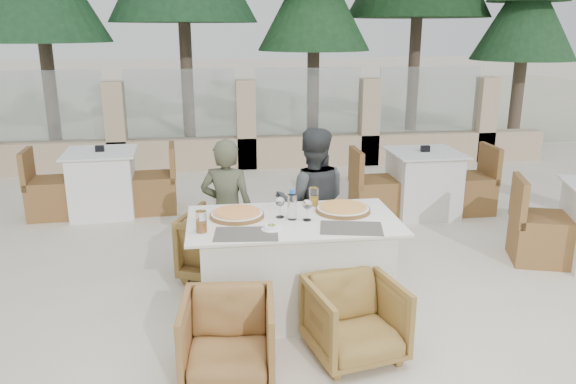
{
  "coord_description": "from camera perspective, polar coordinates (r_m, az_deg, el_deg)",
  "views": [
    {
      "loc": [
        -0.52,
        -4.04,
        2.17
      ],
      "look_at": [
        0.06,
        0.26,
        0.9
      ],
      "focal_mm": 35.0,
      "sensor_mm": 36.0,
      "label": 1
    }
  ],
  "objects": [
    {
      "name": "armchair_near_left",
      "position": [
        3.71,
        -6.09,
        -14.51
      ],
      "size": [
        0.63,
        0.64,
        0.55
      ],
      "primitive_type": "imported",
      "rotation": [
        0.0,
        0.0,
        -0.08
      ],
      "color": "olive",
      "rests_on": "ground"
    },
    {
      "name": "diner_left",
      "position": [
        4.9,
        -6.19,
        -1.95
      ],
      "size": [
        0.53,
        0.42,
        1.28
      ],
      "primitive_type": "imported",
      "rotation": [
        0.0,
        0.0,
        2.86
      ],
      "color": "#494B37",
      "rests_on": "ground"
    },
    {
      "name": "beer_glass_right",
      "position": [
        4.58,
        2.63,
        -0.47
      ],
      "size": [
        0.1,
        0.1,
        0.15
      ],
      "primitive_type": "cylinder",
      "rotation": [
        0.0,
        0.0,
        -0.41
      ],
      "color": "gold",
      "rests_on": "dining_table"
    },
    {
      "name": "water_bottle",
      "position": [
        4.23,
        0.41,
        -1.3
      ],
      "size": [
        0.07,
        0.07,
        0.23
      ],
      "primitive_type": "cylinder",
      "rotation": [
        0.0,
        0.0,
        0.05
      ],
      "color": "silver",
      "rests_on": "dining_table"
    },
    {
      "name": "placemat_near_left",
      "position": [
        3.98,
        -4.27,
        -4.27
      ],
      "size": [
        0.48,
        0.34,
        0.0
      ],
      "primitive_type": "cube",
      "rotation": [
        0.0,
        0.0,
        -0.1
      ],
      "color": "#544E48",
      "rests_on": "dining_table"
    },
    {
      "name": "olive_dish",
      "position": [
        4.04,
        -1.67,
        -3.57
      ],
      "size": [
        0.15,
        0.15,
        0.04
      ],
      "primitive_type": null,
      "rotation": [
        0.0,
        0.0,
        0.44
      ],
      "color": "white",
      "rests_on": "dining_table"
    },
    {
      "name": "ground",
      "position": [
        4.61,
        -0.32,
        -11.74
      ],
      "size": [
        80.0,
        80.0,
        0.0
      ],
      "primitive_type": "plane",
      "color": "silver",
      "rests_on": "ground"
    },
    {
      "name": "dining_table",
      "position": [
        4.41,
        0.52,
        -7.53
      ],
      "size": [
        1.6,
        0.9,
        0.77
      ],
      "primitive_type": null,
      "color": "silver",
      "rests_on": "ground"
    },
    {
      "name": "wine_glass_centre",
      "position": [
        4.28,
        -0.82,
        -1.43
      ],
      "size": [
        0.09,
        0.09,
        0.18
      ],
      "primitive_type": null,
      "rotation": [
        0.0,
        0.0,
        0.13
      ],
      "color": "silver",
      "rests_on": "dining_table"
    },
    {
      "name": "sand_patch",
      "position": [
        18.17,
        -6.05,
        9.37
      ],
      "size": [
        30.0,
        16.0,
        0.01
      ],
      "primitive_type": "cube",
      "color": "beige",
      "rests_on": "ground"
    },
    {
      "name": "perimeter_wall_far",
      "position": [
        8.96,
        -4.29,
        7.47
      ],
      "size": [
        10.0,
        0.34,
        1.6
      ],
      "primitive_type": null,
      "color": "#C6AC8B",
      "rests_on": "ground"
    },
    {
      "name": "pizza_right",
      "position": [
        4.46,
        5.61,
        -1.66
      ],
      "size": [
        0.49,
        0.49,
        0.06
      ],
      "primitive_type": "cylinder",
      "rotation": [
        0.0,
        0.0,
        0.14
      ],
      "color": "#C8601B",
      "rests_on": "dining_table"
    },
    {
      "name": "armchair_near_right",
      "position": [
        3.92,
        6.79,
        -12.73
      ],
      "size": [
        0.7,
        0.71,
        0.55
      ],
      "primitive_type": "imported",
      "rotation": [
        0.0,
        0.0,
        0.21
      ],
      "color": "olive",
      "rests_on": "ground"
    },
    {
      "name": "diner_right",
      "position": [
        4.98,
        2.46,
        -1.14
      ],
      "size": [
        0.72,
        0.59,
        1.35
      ],
      "primitive_type": "imported",
      "rotation": [
        0.0,
        0.0,
        3.02
      ],
      "color": "#373A3C",
      "rests_on": "ground"
    },
    {
      "name": "wine_glass_near",
      "position": [
        4.22,
        1.96,
        -1.72
      ],
      "size": [
        0.09,
        0.09,
        0.18
      ],
      "primitive_type": null,
      "rotation": [
        0.0,
        0.0,
        -0.24
      ],
      "color": "white",
      "rests_on": "dining_table"
    },
    {
      "name": "pine_centre",
      "position": [
        11.42,
        2.65,
        17.95
      ],
      "size": [
        2.2,
        2.2,
        5.0
      ],
      "primitive_type": "cone",
      "color": "#224F27",
      "rests_on": "ground"
    },
    {
      "name": "armchair_far_left",
      "position": [
        5.09,
        -6.62,
        -5.25
      ],
      "size": [
        0.86,
        0.87,
        0.61
      ],
      "primitive_type": "imported",
      "rotation": [
        0.0,
        0.0,
        2.75
      ],
      "color": "olive",
      "rests_on": "ground"
    },
    {
      "name": "bg_table_b",
      "position": [
        6.91,
        13.54,
        0.89
      ],
      "size": [
        1.65,
        0.84,
        0.77
      ],
      "primitive_type": null,
      "rotation": [
        0.0,
        0.0,
        0.01
      ],
      "color": "silver",
      "rests_on": "ground"
    },
    {
      "name": "beer_glass_left",
      "position": [
        4.03,
        -8.8,
        -2.99
      ],
      "size": [
        0.08,
        0.08,
        0.16
      ],
      "primitive_type": "cylinder",
      "rotation": [
        0.0,
        0.0,
        -0.04
      ],
      "color": "#C0701B",
      "rests_on": "dining_table"
    },
    {
      "name": "armchair_far_right",
      "position": [
        5.09,
        2.68,
        -5.48
      ],
      "size": [
        0.71,
        0.72,
        0.56
      ],
      "primitive_type": "imported",
      "rotation": [
        0.0,
        0.0,
        3.34
      ],
      "color": "brown",
      "rests_on": "ground"
    },
    {
      "name": "placemat_near_right",
      "position": [
        4.11,
        6.44,
        -3.66
      ],
      "size": [
        0.5,
        0.39,
        0.0
      ],
      "primitive_type": "cube",
      "rotation": [
        0.0,
        0.0,
        -0.21
      ],
      "color": "#514D46",
      "rests_on": "dining_table"
    },
    {
      "name": "pizza_left",
      "position": [
        4.33,
        -5.2,
        -2.21
      ],
      "size": [
        0.53,
        0.53,
        0.05
      ],
      "primitive_type": "cylinder",
      "rotation": [
        0.0,
        0.0,
        0.32
      ],
      "color": "#E95A1F",
      "rests_on": "dining_table"
    },
    {
      "name": "bg_table_a",
      "position": [
        7.08,
        -18.28,
        0.89
      ],
      "size": [
        1.68,
        0.91,
        0.77
      ],
      "primitive_type": null,
      "rotation": [
        0.0,
        0.0,
        0.05
      ],
      "color": "white",
      "rests_on": "ground"
    },
    {
      "name": "pine_far_right",
      "position": [
        12.13,
        22.96,
        15.46
      ],
      "size": [
        1.98,
        1.98,
        4.5
      ],
      "primitive_type": "cone",
      "color": "#214A26",
      "rests_on": "ground"
    }
  ]
}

